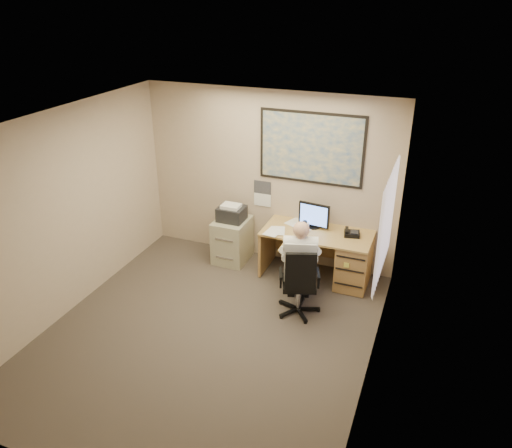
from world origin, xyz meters
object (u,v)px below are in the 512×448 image
at_px(desk, 339,254).
at_px(filing_cabinet, 232,236).
at_px(office_chair, 296,294).
at_px(person, 300,268).

distance_m(desk, filing_cabinet, 1.72).
distance_m(filing_cabinet, office_chair, 1.74).
relative_size(office_chair, person, 0.76).
xyz_separation_m(filing_cabinet, office_chair, (1.39, -1.05, -0.12)).
relative_size(desk, person, 1.20).
bearing_deg(filing_cabinet, desk, -0.01).
distance_m(desk, person, 1.04).
bearing_deg(office_chair, desk, 52.80).
height_order(filing_cabinet, office_chair, office_chair).
bearing_deg(filing_cabinet, office_chair, -36.66).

